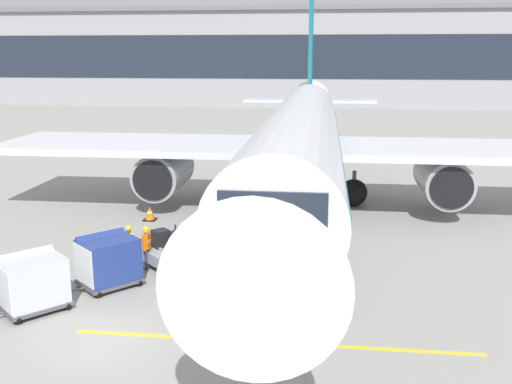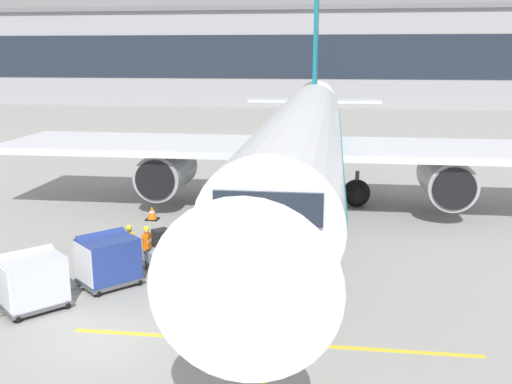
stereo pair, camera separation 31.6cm
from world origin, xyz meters
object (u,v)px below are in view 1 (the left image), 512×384
object	(u,v)px
parked_airplane	(301,139)
belt_loader	(191,241)
baggage_cart_lead	(108,260)
ground_crew_by_loader	(185,255)
safety_cone_engine_keepout	(150,213)
ground_crew_marshaller	(129,244)
ground_crew_by_carts	(147,245)
baggage_cart_second	(32,281)

from	to	relation	value
parked_airplane	belt_loader	world-z (taller)	parked_airplane
parked_airplane	belt_loader	xyz separation A→B (m)	(-3.98, -8.70, -3.00)
baggage_cart_lead	ground_crew_by_loader	xyz separation A→B (m)	(2.64, 0.89, -0.00)
baggage_cart_lead	safety_cone_engine_keepout	xyz separation A→B (m)	(-1.07, 8.53, -0.66)
parked_airplane	belt_loader	size ratio (longest dim) A/B	8.92
belt_loader	ground_crew_marshaller	size ratio (longest dim) A/B	2.74
ground_crew_by_carts	ground_crew_marshaller	world-z (taller)	same
baggage_cart_lead	ground_crew_marshaller	world-z (taller)	baggage_cart_lead
ground_crew_marshaller	safety_cone_engine_keepout	size ratio (longest dim) A/B	2.47
ground_crew_marshaller	safety_cone_engine_keepout	world-z (taller)	ground_crew_marshaller
baggage_cart_second	baggage_cart_lead	bearing A→B (deg)	52.87
belt_loader	safety_cone_engine_keepout	bearing A→B (deg)	122.13
baggage_cart_second	ground_crew_by_loader	xyz separation A→B (m)	(4.34, 3.14, -0.00)
ground_crew_marshaller	ground_crew_by_loader	bearing A→B (deg)	-21.10
baggage_cart_lead	baggage_cart_second	xyz separation A→B (m)	(-1.70, -2.25, 0.00)
belt_loader	ground_crew_marshaller	bearing A→B (deg)	-150.69
ground_crew_by_loader	parked_airplane	bearing A→B (deg)	71.22
baggage_cart_lead	safety_cone_engine_keepout	size ratio (longest dim) A/B	3.63
ground_crew_by_loader	ground_crew_by_carts	distance (m)	1.98
belt_loader	ground_crew_by_loader	world-z (taller)	belt_loader
ground_crew_by_carts	safety_cone_engine_keepout	bearing A→B (deg)	106.18
baggage_cart_lead	ground_crew_by_carts	xyz separation A→B (m)	(0.88, 1.79, -0.00)
ground_crew_by_loader	ground_crew_marshaller	world-z (taller)	same
parked_airplane	baggage_cart_lead	distance (m)	13.65
parked_airplane	ground_crew_by_loader	world-z (taller)	parked_airplane
parked_airplane	ground_crew_by_carts	world-z (taller)	parked_airplane
ground_crew_by_loader	ground_crew_by_carts	bearing A→B (deg)	152.70
ground_crew_by_loader	ground_crew_by_carts	size ratio (longest dim) A/B	1.00
baggage_cart_lead	ground_crew_by_carts	bearing A→B (deg)	63.79
baggage_cart_lead	parked_airplane	bearing A→B (deg)	61.69
baggage_cart_lead	ground_crew_by_carts	size ratio (longest dim) A/B	1.47
baggage_cart_second	ground_crew_marshaller	size ratio (longest dim) A/B	1.47
belt_loader	baggage_cart_lead	distance (m)	3.87
baggage_cart_second	ground_crew_by_loader	size ratio (longest dim) A/B	1.47
ground_crew_by_loader	ground_crew_marshaller	size ratio (longest dim) A/B	1.00
ground_crew_by_loader	baggage_cart_second	bearing A→B (deg)	-144.14
ground_crew_by_carts	safety_cone_engine_keepout	world-z (taller)	ground_crew_by_carts
parked_airplane	ground_crew_by_carts	xyz separation A→B (m)	(-5.45, -9.97, -2.82)
baggage_cart_second	safety_cone_engine_keepout	xyz separation A→B (m)	(0.63, 10.78, -0.66)
belt_loader	ground_crew_by_carts	size ratio (longest dim) A/B	2.74
parked_airplane	baggage_cart_lead	world-z (taller)	parked_airplane
ground_crew_by_carts	ground_crew_marshaller	distance (m)	0.71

